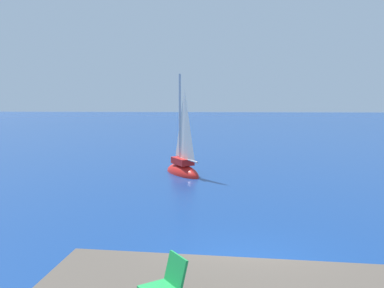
{
  "coord_description": "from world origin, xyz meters",
  "views": [
    {
      "loc": [
        -0.86,
        -9.53,
        4.23
      ],
      "look_at": [
        -1.71,
        8.94,
        1.92
      ],
      "focal_mm": 38.63,
      "sensor_mm": 36.0,
      "label": 1
    }
  ],
  "objects": [
    {
      "name": "ground_plane",
      "position": [
        0.0,
        0.0,
        0.0
      ],
      "size": [
        160.0,
        160.0,
        0.0
      ],
      "primitive_type": "plane",
      "color": "navy"
    },
    {
      "name": "sailboat_near",
      "position": [
        -2.32,
        11.61,
        0.31
      ],
      "size": [
        2.44,
        3.09,
        5.7
      ],
      "rotation": [
        0.0,
        0.0,
        2.12
      ],
      "color": "red",
      "rests_on": "ground"
    },
    {
      "name": "beach_chair",
      "position": [
        -1.49,
        -3.82,
        1.49
      ],
      "size": [
        0.76,
        0.73,
        0.8
      ],
      "rotation": [
        0.0,
        0.0,
        3.74
      ],
      "color": "green",
      "rests_on": "shore_ledge"
    }
  ]
}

